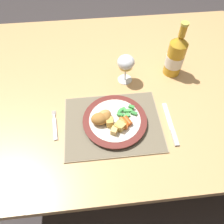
{
  "coord_description": "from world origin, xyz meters",
  "views": [
    {
      "loc": [
        -0.08,
        -0.69,
        1.46
      ],
      "look_at": [
        -0.02,
        -0.2,
        0.78
      ],
      "focal_mm": 35.0,
      "sensor_mm": 36.0,
      "label": 1
    }
  ],
  "objects_px": {
    "wine_glass": "(126,63)",
    "bottle": "(176,56)",
    "dinner_plate": "(115,121)",
    "fork": "(55,127)",
    "table_knife": "(171,127)",
    "dining_table": "(113,92)"
  },
  "relations": [
    {
      "from": "wine_glass",
      "to": "bottle",
      "type": "distance_m",
      "value": 0.23
    },
    {
      "from": "dining_table",
      "to": "fork",
      "type": "relative_size",
      "value": 10.73
    },
    {
      "from": "dinner_plate",
      "to": "wine_glass",
      "type": "distance_m",
      "value": 0.26
    },
    {
      "from": "table_knife",
      "to": "bottle",
      "type": "height_order",
      "value": "bottle"
    },
    {
      "from": "table_knife",
      "to": "wine_glass",
      "type": "relative_size",
      "value": 1.5
    },
    {
      "from": "dinner_plate",
      "to": "table_knife",
      "type": "bearing_deg",
      "value": -11.55
    },
    {
      "from": "dinner_plate",
      "to": "wine_glass",
      "type": "height_order",
      "value": "wine_glass"
    },
    {
      "from": "fork",
      "to": "wine_glass",
      "type": "xyz_separation_m",
      "value": [
        0.31,
        0.23,
        0.09
      ]
    },
    {
      "from": "fork",
      "to": "dining_table",
      "type": "bearing_deg",
      "value": 41.34
    },
    {
      "from": "dinner_plate",
      "to": "fork",
      "type": "xyz_separation_m",
      "value": [
        -0.23,
        0.01,
        -0.01
      ]
    },
    {
      "from": "dinner_plate",
      "to": "fork",
      "type": "bearing_deg",
      "value": 178.53
    },
    {
      "from": "fork",
      "to": "table_knife",
      "type": "bearing_deg",
      "value": -6.36
    },
    {
      "from": "wine_glass",
      "to": "bottle",
      "type": "relative_size",
      "value": 0.53
    },
    {
      "from": "table_knife",
      "to": "wine_glass",
      "type": "bearing_deg",
      "value": 117.45
    },
    {
      "from": "dinner_plate",
      "to": "wine_glass",
      "type": "relative_size",
      "value": 1.87
    },
    {
      "from": "dinner_plate",
      "to": "bottle",
      "type": "distance_m",
      "value": 0.4
    },
    {
      "from": "table_knife",
      "to": "fork",
      "type": "bearing_deg",
      "value": 173.64
    },
    {
      "from": "fork",
      "to": "bottle",
      "type": "xyz_separation_m",
      "value": [
        0.53,
        0.25,
        0.09
      ]
    },
    {
      "from": "fork",
      "to": "bottle",
      "type": "relative_size",
      "value": 0.55
    },
    {
      "from": "table_knife",
      "to": "wine_glass",
      "type": "height_order",
      "value": "wine_glass"
    },
    {
      "from": "dinner_plate",
      "to": "table_knife",
      "type": "distance_m",
      "value": 0.22
    },
    {
      "from": "wine_glass",
      "to": "bottle",
      "type": "height_order",
      "value": "bottle"
    }
  ]
}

